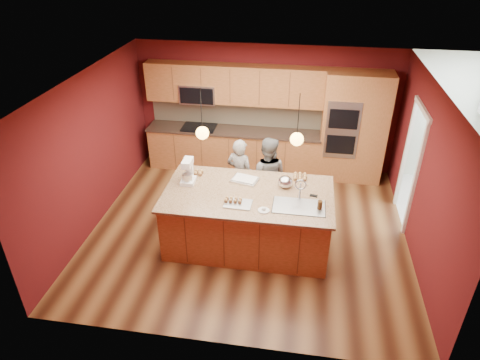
% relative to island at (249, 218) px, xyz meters
% --- Properties ---
extents(floor, '(5.50, 5.50, 0.00)m').
position_rel_island_xyz_m(floor, '(-0.05, 0.38, -0.51)').
color(floor, '#3E1F10').
rests_on(floor, ground).
extents(ceiling, '(5.50, 5.50, 0.00)m').
position_rel_island_xyz_m(ceiling, '(-0.05, 0.38, 2.19)').
color(ceiling, silver).
rests_on(ceiling, ground).
extents(wall_back, '(5.50, 0.00, 5.50)m').
position_rel_island_xyz_m(wall_back, '(-0.05, 2.88, 0.84)').
color(wall_back, '#551215').
rests_on(wall_back, ground).
extents(wall_front, '(5.50, 0.00, 5.50)m').
position_rel_island_xyz_m(wall_front, '(-0.05, -2.12, 0.84)').
color(wall_front, '#551215').
rests_on(wall_front, ground).
extents(wall_left, '(0.00, 5.00, 5.00)m').
position_rel_island_xyz_m(wall_left, '(-2.80, 0.38, 0.84)').
color(wall_left, '#551215').
rests_on(wall_left, ground).
extents(wall_right, '(0.00, 5.00, 5.00)m').
position_rel_island_xyz_m(wall_right, '(2.70, 0.38, 0.84)').
color(wall_right, '#551215').
rests_on(wall_right, ground).
extents(cabinet_run, '(3.74, 0.64, 2.30)m').
position_rel_island_xyz_m(cabinet_run, '(-0.73, 2.63, 0.47)').
color(cabinet_run, brown).
rests_on(cabinet_run, floor).
extents(oven_column, '(1.30, 0.62, 2.30)m').
position_rel_island_xyz_m(oven_column, '(1.79, 2.58, 0.64)').
color(oven_column, brown).
rests_on(oven_column, floor).
extents(doorway_trim, '(0.08, 1.11, 2.20)m').
position_rel_island_xyz_m(doorway_trim, '(2.68, 1.18, 0.54)').
color(doorway_trim, white).
rests_on(doorway_trim, wall_right).
extents(pendant_left, '(0.20, 0.20, 0.80)m').
position_rel_island_xyz_m(pendant_left, '(-0.73, 0.00, 1.49)').
color(pendant_left, black).
rests_on(pendant_left, ceiling).
extents(pendant_right, '(0.20, 0.20, 0.80)m').
position_rel_island_xyz_m(pendant_right, '(0.69, 0.00, 1.49)').
color(pendant_right, black).
rests_on(pendant_right, ceiling).
extents(island, '(2.72, 1.52, 1.38)m').
position_rel_island_xyz_m(island, '(0.00, 0.00, 0.00)').
color(island, brown).
rests_on(island, floor).
extents(person_left, '(0.62, 0.50, 1.45)m').
position_rel_island_xyz_m(person_left, '(-0.31, 1.01, 0.22)').
color(person_left, black).
rests_on(person_left, floor).
extents(person_right, '(0.78, 0.63, 1.52)m').
position_rel_island_xyz_m(person_right, '(0.19, 1.01, 0.25)').
color(person_right, slate).
rests_on(person_right, floor).
extents(stand_mixer, '(0.22, 0.31, 0.42)m').
position_rel_island_xyz_m(stand_mixer, '(-1.05, 0.18, 0.67)').
color(stand_mixer, white).
rests_on(stand_mixer, island).
extents(sheet_cake, '(0.49, 0.41, 0.05)m').
position_rel_island_xyz_m(sheet_cake, '(-0.12, 0.38, 0.51)').
color(sheet_cake, white).
rests_on(sheet_cake, island).
extents(cooling_rack, '(0.43, 0.32, 0.02)m').
position_rel_island_xyz_m(cooling_rack, '(-0.12, -0.35, 0.50)').
color(cooling_rack, '#AAADB1').
rests_on(cooling_rack, island).
extents(mixing_bowl, '(0.24, 0.24, 0.20)m').
position_rel_island_xyz_m(mixing_bowl, '(0.56, 0.28, 0.59)').
color(mixing_bowl, silver).
rests_on(mixing_bowl, island).
extents(plate, '(0.18, 0.18, 0.01)m').
position_rel_island_xyz_m(plate, '(0.29, -0.46, 0.50)').
color(plate, silver).
rests_on(plate, island).
extents(tumbler, '(0.07, 0.07, 0.14)m').
position_rel_island_xyz_m(tumbler, '(1.11, -0.28, 0.56)').
color(tumbler, '#3D240F').
rests_on(tumbler, island).
extents(phone, '(0.13, 0.09, 0.01)m').
position_rel_island_xyz_m(phone, '(1.02, 0.07, 0.50)').
color(phone, black).
rests_on(phone, island).
extents(cupcakes_left, '(0.25, 0.17, 0.08)m').
position_rel_island_xyz_m(cupcakes_left, '(-0.99, 0.46, 0.53)').
color(cupcakes_left, tan).
rests_on(cupcakes_left, island).
extents(cupcakes_rack, '(0.28, 0.14, 0.06)m').
position_rel_island_xyz_m(cupcakes_rack, '(-0.21, -0.31, 0.54)').
color(cupcakes_rack, tan).
rests_on(cupcakes_rack, island).
extents(cupcakes_right, '(0.24, 0.24, 0.07)m').
position_rel_island_xyz_m(cupcakes_right, '(0.79, 0.60, 0.53)').
color(cupcakes_right, tan).
rests_on(cupcakes_right, island).
extents(dryer, '(0.68, 0.70, 0.94)m').
position_rel_island_xyz_m(dryer, '(4.12, 1.86, -0.04)').
color(dryer, white).
rests_on(dryer, floor).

